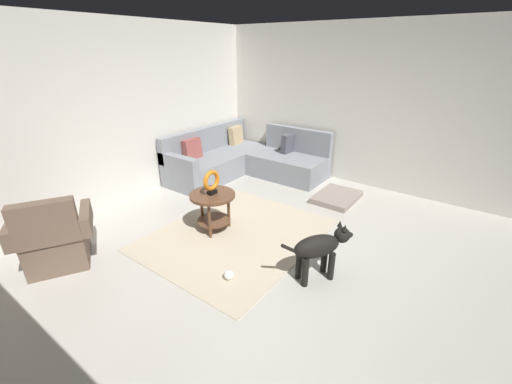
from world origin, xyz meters
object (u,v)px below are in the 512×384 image
sectional_couch (244,160)px  torus_sculpture (212,182)px  armchair (55,240)px  dog_bed_mat (337,197)px  dog (320,248)px  side_table (213,202)px  dog_toy_ball (229,275)px

sectional_couch → torus_sculpture: 2.18m
armchair → torus_sculpture: 1.88m
sectional_couch → armchair: (-3.52, -0.09, 0.03)m
dog_bed_mat → armchair: bearing=152.2°
dog_bed_mat → dog: dog is taller
armchair → side_table: bearing=0.8°
sectional_couch → dog_toy_ball: 3.17m
dog → side_table: bearing=-149.5°
torus_sculpture → dog_toy_ball: 1.26m
armchair → dog_toy_ball: bearing=-31.9°
torus_sculpture → dog: size_ratio=0.44×
torus_sculpture → dog: (-0.08, -1.59, -0.33)m
torus_sculpture → dog_toy_ball: size_ratio=3.01×
torus_sculpture → sectional_couch: bearing=27.1°
side_table → dog_toy_ball: size_ratio=5.54×
sectional_couch → dog: sectional_couch is taller
sectional_couch → dog_toy_ball: sectional_couch is taller
sectional_couch → dog_toy_ball: (-2.59, -1.81, -0.24)m
armchair → dog: size_ratio=1.35×
torus_sculpture → dog_bed_mat: bearing=-26.8°
sectional_couch → dog_toy_ball: bearing=-145.0°
sectional_couch → armchair: bearing=-178.6°
sectional_couch → armchair: same height
torus_sculpture → dog_bed_mat: torus_sculpture is taller
sectional_couch → dog_toy_ball: size_ratio=20.76×
side_table → dog_toy_ball: side_table is taller
side_table → armchair: bearing=151.2°
dog_toy_ball → side_table: bearing=51.1°
dog → armchair: bearing=-114.9°
torus_sculpture → armchair: bearing=151.2°
dog → dog_toy_ball: 1.02m
armchair → dog_bed_mat: (3.51, -1.85, -0.28)m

